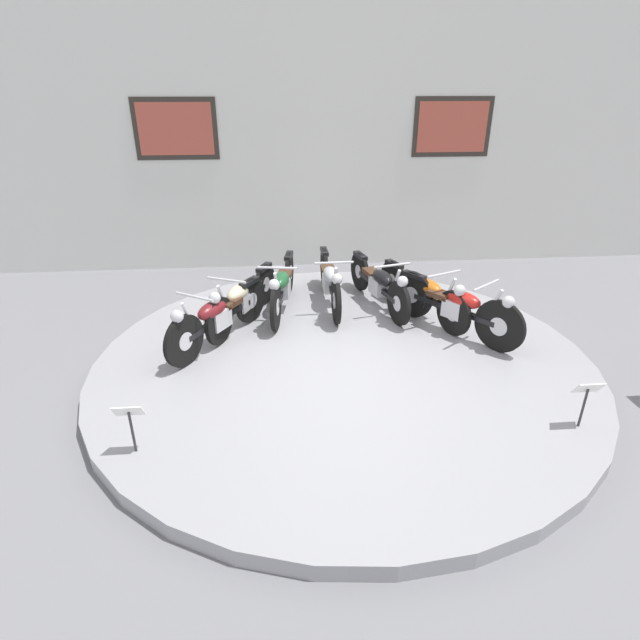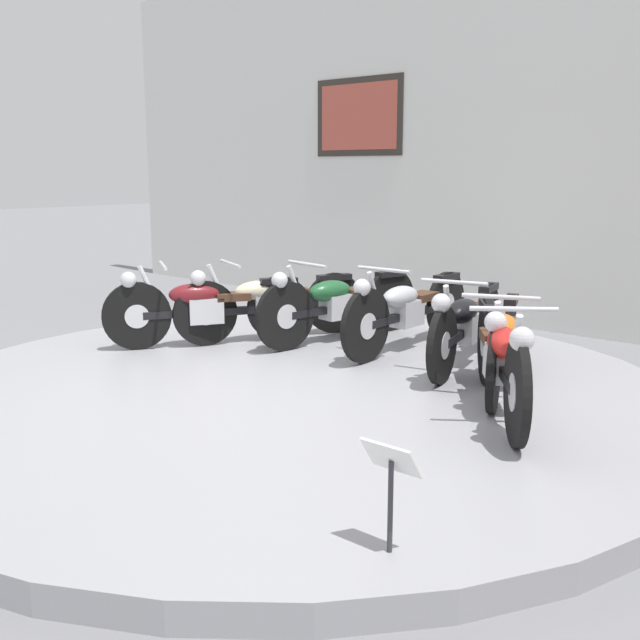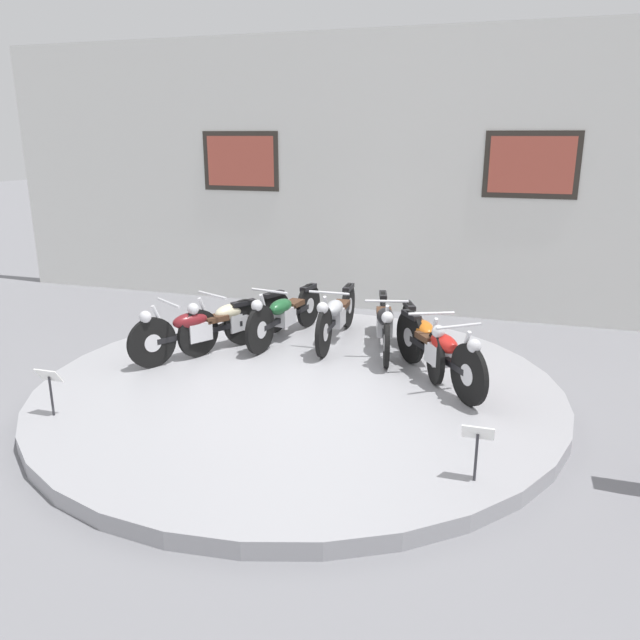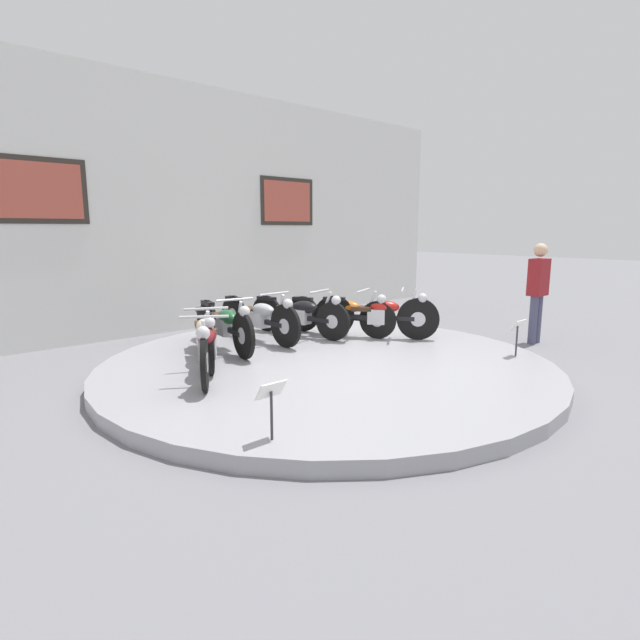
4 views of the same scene
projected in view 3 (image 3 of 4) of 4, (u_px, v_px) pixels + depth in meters
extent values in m
plane|color=slate|center=(299.00, 395.00, 7.28)|extent=(60.00, 60.00, 0.00)
cylinder|color=#99999E|center=(299.00, 388.00, 7.25)|extent=(5.97, 5.97, 0.16)
cube|color=silver|center=(377.00, 177.00, 10.27)|extent=(14.00, 0.20, 4.50)
cube|color=#2D2823|center=(241.00, 161.00, 10.80)|extent=(1.40, 0.02, 1.00)
cube|color=#B24C3D|center=(240.00, 161.00, 10.79)|extent=(1.24, 0.02, 0.84)
cube|color=#2D2823|center=(531.00, 165.00, 9.42)|extent=(1.40, 0.02, 1.00)
cube|color=#B24C3D|center=(531.00, 165.00, 9.42)|extent=(1.24, 0.02, 0.84)
cylinder|color=black|center=(152.00, 343.00, 7.60)|extent=(0.38, 0.56, 0.63)
cylinder|color=silver|center=(152.00, 343.00, 7.60)|extent=(0.17, 0.22, 0.22)
cylinder|color=black|center=(244.00, 322.00, 8.44)|extent=(0.38, 0.56, 0.63)
cylinder|color=silver|center=(244.00, 322.00, 8.44)|extent=(0.17, 0.22, 0.22)
cube|color=black|center=(201.00, 332.00, 8.02)|extent=(0.72, 1.09, 0.07)
cube|color=silver|center=(198.00, 331.00, 7.99)|extent=(0.34, 0.38, 0.24)
ellipsoid|color=maroon|center=(190.00, 320.00, 7.89)|extent=(0.44, 0.52, 0.20)
cube|color=#472D1E|center=(215.00, 318.00, 8.12)|extent=(0.34, 0.38, 0.07)
cube|color=black|center=(244.00, 303.00, 8.37)|extent=(0.28, 0.36, 0.06)
cylinder|color=silver|center=(162.00, 325.00, 7.64)|extent=(0.17, 0.24, 0.54)
cylinder|color=silver|center=(169.00, 303.00, 7.63)|extent=(0.47, 0.31, 0.03)
sphere|color=silver|center=(145.00, 317.00, 7.47)|extent=(0.15, 0.15, 0.15)
cylinder|color=black|center=(198.00, 333.00, 7.98)|extent=(0.30, 0.59, 0.62)
cylinder|color=silver|center=(198.00, 333.00, 7.98)|extent=(0.15, 0.22, 0.22)
cylinder|color=black|center=(274.00, 312.00, 8.95)|extent=(0.30, 0.59, 0.62)
cylinder|color=silver|center=(274.00, 312.00, 8.95)|extent=(0.15, 0.22, 0.22)
cube|color=black|center=(238.00, 322.00, 8.47)|extent=(0.57, 1.16, 0.07)
cube|color=silver|center=(236.00, 321.00, 8.43)|extent=(0.31, 0.37, 0.24)
ellipsoid|color=beige|center=(230.00, 311.00, 8.31)|extent=(0.40, 0.53, 0.20)
cube|color=#472D1E|center=(250.00, 309.00, 8.58)|extent=(0.31, 0.37, 0.07)
cube|color=black|center=(273.00, 294.00, 8.88)|extent=(0.24, 0.37, 0.06)
cylinder|color=silver|center=(207.00, 316.00, 8.03)|extent=(0.14, 0.25, 0.54)
cylinder|color=silver|center=(212.00, 295.00, 8.03)|extent=(0.51, 0.25, 0.03)
sphere|color=silver|center=(193.00, 309.00, 7.84)|extent=(0.15, 0.15, 0.15)
cylinder|color=black|center=(260.00, 330.00, 8.09)|extent=(0.16, 0.64, 0.64)
cylinder|color=silver|center=(260.00, 330.00, 8.09)|extent=(0.10, 0.23, 0.23)
cylinder|color=black|center=(309.00, 305.00, 9.25)|extent=(0.16, 0.64, 0.64)
cylinder|color=silver|center=(309.00, 305.00, 9.25)|extent=(0.10, 0.23, 0.23)
cube|color=black|center=(286.00, 317.00, 8.67)|extent=(0.27, 1.24, 0.07)
cube|color=silver|center=(284.00, 316.00, 8.63)|extent=(0.25, 0.35, 0.24)
ellipsoid|color=#1E562D|center=(281.00, 307.00, 8.50)|extent=(0.30, 0.51, 0.20)
cube|color=#472D1E|center=(293.00, 303.00, 8.82)|extent=(0.25, 0.35, 0.07)
cube|color=black|center=(308.00, 287.00, 9.17)|extent=(0.16, 0.37, 0.06)
cylinder|color=silver|center=(266.00, 312.00, 8.16)|extent=(0.08, 0.25, 0.54)
cylinder|color=silver|center=(270.00, 291.00, 8.18)|extent=(0.54, 0.12, 0.03)
sphere|color=silver|center=(257.00, 306.00, 7.94)|extent=(0.15, 0.15, 0.15)
cylinder|color=black|center=(324.00, 332.00, 7.98)|extent=(0.07, 0.65, 0.65)
cylinder|color=silver|center=(324.00, 332.00, 7.98)|extent=(0.07, 0.23, 0.23)
cylinder|color=black|center=(348.00, 306.00, 9.22)|extent=(0.07, 0.65, 0.65)
cylinder|color=silver|center=(348.00, 306.00, 9.22)|extent=(0.07, 0.23, 0.23)
cube|color=black|center=(337.00, 318.00, 8.60)|extent=(0.10, 1.24, 0.07)
cube|color=silver|center=(336.00, 317.00, 8.56)|extent=(0.21, 0.33, 0.24)
ellipsoid|color=#B2B5BA|center=(334.00, 308.00, 8.42)|extent=(0.23, 0.49, 0.20)
cube|color=#472D1E|center=(341.00, 304.00, 8.76)|extent=(0.21, 0.33, 0.07)
cube|color=black|center=(348.00, 288.00, 9.14)|extent=(0.11, 0.36, 0.06)
cylinder|color=silver|center=(327.00, 314.00, 8.06)|extent=(0.05, 0.25, 0.54)
cylinder|color=silver|center=(329.00, 293.00, 8.08)|extent=(0.54, 0.05, 0.03)
sphere|color=silver|center=(323.00, 308.00, 7.83)|extent=(0.15, 0.15, 0.15)
cylinder|color=black|center=(386.00, 343.00, 7.63)|extent=(0.20, 0.61, 0.61)
cylinder|color=silver|center=(386.00, 343.00, 7.63)|extent=(0.11, 0.22, 0.21)
cylinder|color=black|center=(383.00, 313.00, 8.92)|extent=(0.20, 0.61, 0.61)
cylinder|color=silver|center=(383.00, 313.00, 8.92)|extent=(0.11, 0.22, 0.21)
cube|color=black|center=(384.00, 327.00, 8.27)|extent=(0.37, 1.22, 0.07)
cube|color=silver|center=(385.00, 326.00, 8.23)|extent=(0.27, 0.36, 0.24)
ellipsoid|color=black|center=(385.00, 317.00, 8.09)|extent=(0.33, 0.52, 0.20)
cube|color=#472D1E|center=(384.00, 312.00, 8.45)|extent=(0.27, 0.36, 0.07)
cube|color=black|center=(383.00, 295.00, 8.85)|extent=(0.18, 0.37, 0.06)
cylinder|color=silver|center=(386.00, 324.00, 7.71)|extent=(0.10, 0.25, 0.54)
cylinder|color=silver|center=(387.00, 301.00, 7.74)|extent=(0.53, 0.16, 0.03)
sphere|color=silver|center=(388.00, 318.00, 7.47)|extent=(0.15, 0.15, 0.15)
cylinder|color=black|center=(435.00, 358.00, 7.11)|extent=(0.28, 0.58, 0.61)
cylinder|color=silver|center=(435.00, 358.00, 7.11)|extent=(0.14, 0.22, 0.21)
cylinder|color=black|center=(408.00, 324.00, 8.40)|extent=(0.28, 0.58, 0.61)
cylinder|color=silver|center=(408.00, 324.00, 8.40)|extent=(0.14, 0.22, 0.21)
cube|color=black|center=(421.00, 340.00, 7.76)|extent=(0.54, 1.17, 0.07)
cube|color=silver|center=(422.00, 339.00, 7.71)|extent=(0.31, 0.37, 0.24)
ellipsoid|color=#D16619|center=(424.00, 329.00, 7.57)|extent=(0.39, 0.53, 0.20)
cube|color=#472D1E|center=(417.00, 324.00, 7.93)|extent=(0.31, 0.37, 0.07)
cube|color=black|center=(409.00, 306.00, 8.33)|extent=(0.23, 0.37, 0.06)
cylinder|color=silver|center=(433.00, 338.00, 7.20)|extent=(0.14, 0.25, 0.54)
cylinder|color=silver|center=(431.00, 313.00, 7.23)|extent=(0.51, 0.24, 0.03)
sphere|color=silver|center=(438.00, 331.00, 6.96)|extent=(0.15, 0.15, 0.15)
cylinder|color=black|center=(469.00, 375.00, 6.54)|extent=(0.44, 0.57, 0.67)
cylinder|color=silver|center=(469.00, 375.00, 6.54)|extent=(0.19, 0.23, 0.23)
cylinder|color=black|center=(410.00, 337.00, 7.77)|extent=(0.44, 0.57, 0.67)
cylinder|color=silver|center=(410.00, 337.00, 7.77)|extent=(0.19, 0.23, 0.23)
cube|color=black|center=(437.00, 354.00, 7.15)|extent=(0.79, 1.04, 0.07)
cube|color=silver|center=(439.00, 354.00, 7.11)|extent=(0.35, 0.38, 0.24)
ellipsoid|color=red|center=(444.00, 343.00, 6.98)|extent=(0.46, 0.52, 0.20)
cube|color=#472D1E|center=(428.00, 337.00, 7.31)|extent=(0.35, 0.38, 0.07)
cube|color=black|center=(411.00, 315.00, 7.68)|extent=(0.29, 0.35, 0.06)
cylinder|color=silver|center=(463.00, 352.00, 6.62)|extent=(0.18, 0.23, 0.54)
cylinder|color=silver|center=(459.00, 326.00, 6.64)|extent=(0.45, 0.35, 0.03)
sphere|color=silver|center=(474.00, 346.00, 6.39)|extent=(0.15, 0.15, 0.15)
cylinder|color=#333338|center=(51.00, 396.00, 6.31)|extent=(0.02, 0.02, 0.42)
cube|color=white|center=(49.00, 375.00, 6.25)|extent=(0.26, 0.11, 0.15)
cylinder|color=#333338|center=(476.00, 458.00, 5.11)|extent=(0.02, 0.02, 0.42)
cube|color=white|center=(478.00, 433.00, 5.04)|extent=(0.26, 0.11, 0.15)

